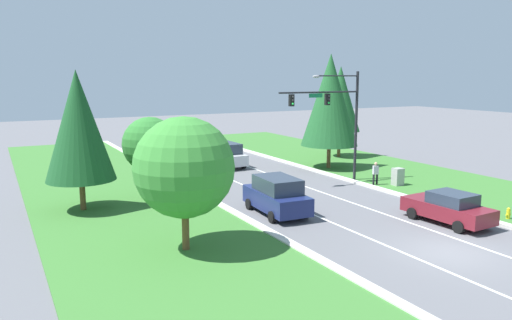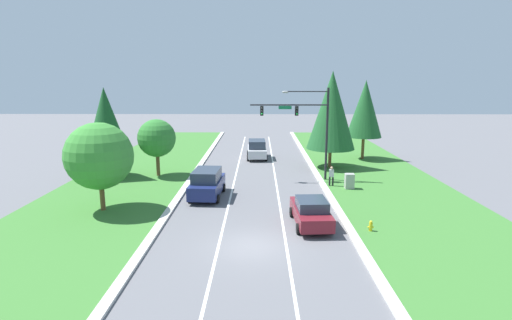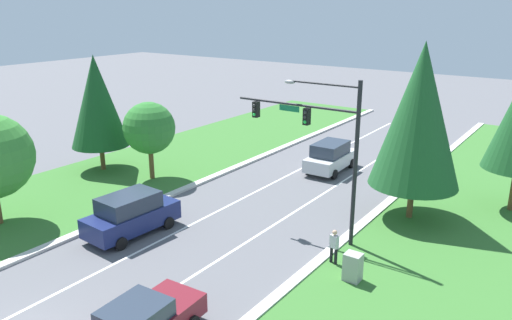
% 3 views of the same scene
% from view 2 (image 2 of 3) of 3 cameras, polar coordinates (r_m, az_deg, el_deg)
% --- Properties ---
extents(ground_plane, '(160.00, 160.00, 0.00)m').
position_cam_2_polar(ground_plane, '(21.60, -0.51, -12.23)').
color(ground_plane, '#5B5B60').
extents(curb_strip_right, '(0.50, 90.00, 0.15)m').
position_cam_2_polar(curb_strip_right, '(22.21, 14.54, -11.72)').
color(curb_strip_right, beige).
rests_on(curb_strip_right, ground_plane).
extents(curb_strip_left, '(0.50, 90.00, 0.15)m').
position_cam_2_polar(curb_strip_left, '(22.39, -15.44, -11.58)').
color(curb_strip_left, beige).
rests_on(curb_strip_left, ground_plane).
extents(grass_verge_right, '(10.00, 90.00, 0.08)m').
position_cam_2_polar(grass_verge_right, '(24.03, 27.00, -10.93)').
color(grass_verge_right, '#38702D').
rests_on(grass_verge_right, ground_plane).
extents(grass_verge_left, '(10.00, 90.00, 0.08)m').
position_cam_2_polar(grass_verge_left, '(24.34, -27.62, -10.71)').
color(grass_verge_left, '#38702D').
rests_on(grass_verge_left, ground_plane).
extents(lane_stripe_inner_left, '(0.14, 81.00, 0.01)m').
position_cam_2_polar(lane_stripe_inner_left, '(21.71, -5.38, -12.16)').
color(lane_stripe_inner_left, white).
rests_on(lane_stripe_inner_left, ground_plane).
extents(lane_stripe_inner_right, '(0.14, 81.00, 0.01)m').
position_cam_2_polar(lane_stripe_inner_right, '(21.65, 4.37, -12.21)').
color(lane_stripe_inner_right, white).
rests_on(lane_stripe_inner_right, ground_plane).
extents(traffic_signal_mast, '(6.64, 0.41, 7.97)m').
position_cam_2_polar(traffic_signal_mast, '(34.25, 7.10, 5.68)').
color(traffic_signal_mast, black).
rests_on(traffic_signal_mast, ground_plane).
extents(navy_suv, '(2.45, 4.92, 2.12)m').
position_cam_2_polar(navy_suv, '(30.00, -7.00, -3.30)').
color(navy_suv, navy).
rests_on(navy_suv, ground_plane).
extents(burgundy_sedan, '(2.31, 4.79, 1.69)m').
position_cam_2_polar(burgundy_sedan, '(24.47, 7.84, -7.32)').
color(burgundy_sedan, maroon).
rests_on(burgundy_sedan, ground_plane).
extents(silver_suv, '(2.29, 4.72, 2.06)m').
position_cam_2_polar(silver_suv, '(44.19, 0.12, 1.56)').
color(silver_suv, silver).
rests_on(silver_suv, ground_plane).
extents(utility_cabinet, '(0.70, 0.60, 1.29)m').
position_cam_2_polar(utility_cabinet, '(32.74, 13.20, -3.03)').
color(utility_cabinet, '#9E9E99').
rests_on(utility_cabinet, ground_plane).
extents(pedestrian, '(0.42, 0.31, 1.69)m').
position_cam_2_polar(pedestrian, '(33.20, 10.73, -2.20)').
color(pedestrian, black).
rests_on(pedestrian, ground_plane).
extents(fire_hydrant, '(0.34, 0.20, 0.70)m').
position_cam_2_polar(fire_hydrant, '(24.25, 16.07, -9.12)').
color(fire_hydrant, gold).
rests_on(fire_hydrant, ground_plane).
extents(conifer_near_right_tree, '(4.68, 4.68, 9.45)m').
position_cam_2_polar(conifer_near_right_tree, '(39.45, 10.75, 6.98)').
color(conifer_near_right_tree, brown).
rests_on(conifer_near_right_tree, ground_plane).
extents(oak_near_left_tree, '(3.37, 3.37, 5.20)m').
position_cam_2_polar(oak_near_left_tree, '(36.69, -14.00, 3.04)').
color(oak_near_left_tree, brown).
rests_on(oak_near_left_tree, ground_plane).
extents(conifer_far_right_tree, '(3.78, 3.78, 8.56)m').
position_cam_2_polar(conifer_far_right_tree, '(44.58, 15.30, 7.05)').
color(conifer_far_right_tree, brown).
rests_on(conifer_far_right_tree, ground_plane).
extents(oak_far_left_tree, '(4.41, 4.41, 5.96)m').
position_cam_2_polar(oak_far_left_tree, '(27.97, -21.51, 0.52)').
color(oak_far_left_tree, brown).
rests_on(oak_far_left_tree, ground_plane).
extents(conifer_mid_left_tree, '(3.88, 3.88, 8.01)m').
position_cam_2_polar(conifer_mid_left_tree, '(37.19, -20.66, 4.94)').
color(conifer_mid_left_tree, brown).
rests_on(conifer_mid_left_tree, ground_plane).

